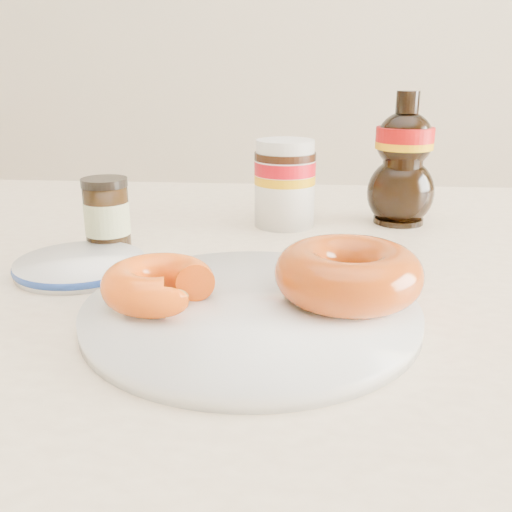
# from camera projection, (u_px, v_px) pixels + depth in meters

# --- Properties ---
(dining_table) EXTENTS (1.40, 0.90, 0.75)m
(dining_table) POSITION_uv_depth(u_px,v_px,m) (249.00, 359.00, 0.56)
(dining_table) COLOR #F8E2BD
(dining_table) RESTS_ON ground
(plate) EXTENTS (0.26, 0.26, 0.01)m
(plate) POSITION_uv_depth(u_px,v_px,m) (251.00, 310.00, 0.45)
(plate) COLOR white
(plate) RESTS_ON dining_table
(donut_bitten) EXTENTS (0.10, 0.10, 0.03)m
(donut_bitten) POSITION_uv_depth(u_px,v_px,m) (158.00, 284.00, 0.44)
(donut_bitten) COLOR #F7510E
(donut_bitten) RESTS_ON plate
(donut_whole) EXTENTS (0.12, 0.12, 0.04)m
(donut_whole) POSITION_uv_depth(u_px,v_px,m) (348.00, 273.00, 0.45)
(donut_whole) COLOR #963A09
(donut_whole) RESTS_ON plate
(nutella_jar) EXTENTS (0.07, 0.07, 0.10)m
(nutella_jar) POSITION_uv_depth(u_px,v_px,m) (285.00, 180.00, 0.69)
(nutella_jar) COLOR white
(nutella_jar) RESTS_ON dining_table
(syrup_bottle) EXTENTS (0.10, 0.09, 0.16)m
(syrup_bottle) POSITION_uv_depth(u_px,v_px,m) (403.00, 159.00, 0.69)
(syrup_bottle) COLOR black
(syrup_bottle) RESTS_ON dining_table
(dark_jar) EXTENTS (0.05, 0.05, 0.08)m
(dark_jar) POSITION_uv_depth(u_px,v_px,m) (107.00, 215.00, 0.61)
(dark_jar) COLOR black
(dark_jar) RESTS_ON dining_table
(blue_rim_saucer) EXTENTS (0.12, 0.12, 0.01)m
(blue_rim_saucer) POSITION_uv_depth(u_px,v_px,m) (80.00, 265.00, 0.55)
(blue_rim_saucer) COLOR white
(blue_rim_saucer) RESTS_ON dining_table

